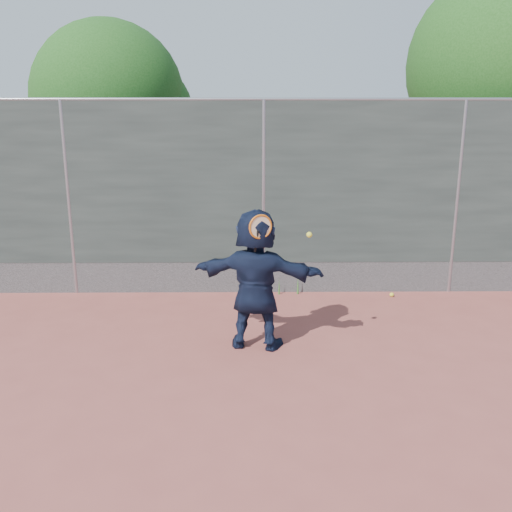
{
  "coord_description": "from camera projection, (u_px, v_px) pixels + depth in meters",
  "views": [
    {
      "loc": [
        -0.2,
        -5.21,
        2.99
      ],
      "look_at": [
        -0.14,
        1.42,
        1.17
      ],
      "focal_mm": 40.0,
      "sensor_mm": 36.0,
      "label": 1
    }
  ],
  "objects": [
    {
      "name": "ground",
      "position": [
        271.0,
        403.0,
        5.82
      ],
      "size": [
        80.0,
        80.0,
        0.0
      ],
      "primitive_type": "plane",
      "color": "#9E4C42",
      "rests_on": "ground"
    },
    {
      "name": "player",
      "position": [
        256.0,
        279.0,
        6.95
      ],
      "size": [
        1.7,
        0.84,
        1.76
      ],
      "primitive_type": "imported",
      "rotation": [
        0.0,
        0.0,
        2.94
      ],
      "color": "#131C35",
      "rests_on": "ground"
    },
    {
      "name": "ball_ground",
      "position": [
        392.0,
        295.0,
        8.96
      ],
      "size": [
        0.07,
        0.07,
        0.07
      ],
      "primitive_type": "sphere",
      "color": "yellow",
      "rests_on": "ground"
    },
    {
      "name": "fence",
      "position": [
        264.0,
        195.0,
        8.78
      ],
      "size": [
        20.0,
        0.06,
        3.03
      ],
      "color": "#38423D",
      "rests_on": "ground"
    },
    {
      "name": "swing_action",
      "position": [
        265.0,
        229.0,
        6.58
      ],
      "size": [
        0.74,
        0.16,
        0.51
      ],
      "color": "#C65D12",
      "rests_on": "ground"
    },
    {
      "name": "tree_left",
      "position": [
        117.0,
        103.0,
        11.33
      ],
      "size": [
        3.15,
        3.0,
        4.53
      ],
      "color": "#382314",
      "rests_on": "ground"
    },
    {
      "name": "weed_clump",
      "position": [
        282.0,
        286.0,
        9.05
      ],
      "size": [
        0.68,
        0.07,
        0.3
      ],
      "color": "#387226",
      "rests_on": "ground"
    }
  ]
}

